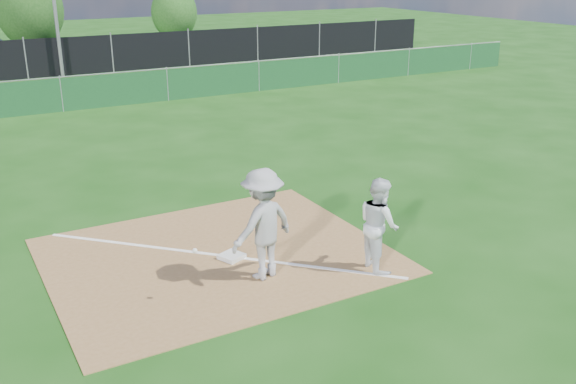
# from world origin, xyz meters

# --- Properties ---
(ground) EXTENTS (90.00, 90.00, 0.00)m
(ground) POSITION_xyz_m (0.00, 10.00, 0.00)
(ground) COLOR #12400D
(ground) RESTS_ON ground
(infield_dirt) EXTENTS (6.00, 5.00, 0.02)m
(infield_dirt) POSITION_xyz_m (0.00, 1.00, 0.01)
(infield_dirt) COLOR brown
(infield_dirt) RESTS_ON ground
(foul_line) EXTENTS (5.01, 5.01, 0.01)m
(foul_line) POSITION_xyz_m (0.00, 1.00, 0.03)
(foul_line) COLOR white
(foul_line) RESTS_ON infield_dirt
(green_fence) EXTENTS (44.00, 0.05, 1.20)m
(green_fence) POSITION_xyz_m (0.00, 15.00, 0.60)
(green_fence) COLOR #103C1B
(green_fence) RESTS_ON ground
(black_fence) EXTENTS (46.00, 0.04, 1.80)m
(black_fence) POSITION_xyz_m (0.00, 23.00, 0.90)
(black_fence) COLOR black
(black_fence) RESTS_ON ground
(parking_lot) EXTENTS (46.00, 9.00, 0.01)m
(parking_lot) POSITION_xyz_m (0.00, 28.00, 0.01)
(parking_lot) COLOR black
(parking_lot) RESTS_ON ground
(first_base) EXTENTS (0.50, 0.50, 0.08)m
(first_base) POSITION_xyz_m (0.17, 0.75, 0.06)
(first_base) COLOR silver
(first_base) RESTS_ON infield_dirt
(play_at_first) EXTENTS (2.05, 1.02, 1.94)m
(play_at_first) POSITION_xyz_m (0.37, -0.15, 0.99)
(play_at_first) COLOR #A8A8AB
(play_at_first) RESTS_ON infield_dirt
(runner) EXTENTS (0.77, 0.91, 1.68)m
(runner) POSITION_xyz_m (2.29, -0.82, 0.84)
(runner) COLOR silver
(runner) RESTS_ON ground
(car_right) EXTENTS (4.49, 2.64, 1.22)m
(car_right) POSITION_xyz_m (4.71, 27.02, 0.62)
(car_right) COLOR black
(car_right) RESTS_ON parking_lot
(tree_mid) EXTENTS (3.95, 3.95, 4.69)m
(tree_mid) POSITION_xyz_m (1.97, 33.55, 2.41)
(tree_mid) COLOR #382316
(tree_mid) RESTS_ON ground
(tree_right) EXTENTS (3.09, 3.09, 3.66)m
(tree_right) POSITION_xyz_m (11.24, 33.97, 1.88)
(tree_right) COLOR #382316
(tree_right) RESTS_ON ground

